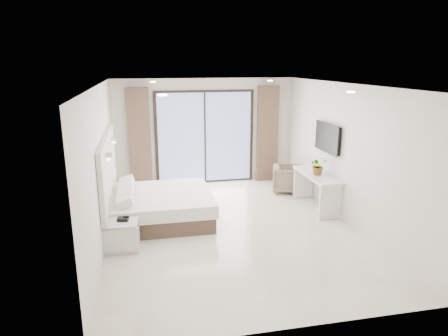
{
  "coord_description": "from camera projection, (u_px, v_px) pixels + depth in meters",
  "views": [
    {
      "loc": [
        -1.58,
        -6.96,
        3.08
      ],
      "look_at": [
        -0.05,
        0.4,
        1.08
      ],
      "focal_mm": 32.0,
      "sensor_mm": 36.0,
      "label": 1
    }
  ],
  "objects": [
    {
      "name": "ground",
      "position": [
        231.0,
        227.0,
        7.69
      ],
      "size": [
        6.2,
        6.2,
        0.0
      ],
      "primitive_type": "plane",
      "color": "beige",
      "rests_on": "ground"
    },
    {
      "name": "nightstand",
      "position": [
        122.0,
        236.0,
        6.72
      ],
      "size": [
        0.58,
        0.5,
        0.5
      ],
      "rotation": [
        0.0,
        0.0,
        -0.09
      ],
      "color": "silver",
      "rests_on": "ground"
    },
    {
      "name": "plant",
      "position": [
        318.0,
        167.0,
        8.45
      ],
      "size": [
        0.4,
        0.44,
        0.31
      ],
      "primitive_type": "imported",
      "rotation": [
        0.0,
        0.0,
        0.12
      ],
      "color": "#33662D",
      "rests_on": "console_desk"
    },
    {
      "name": "console_desk",
      "position": [
        316.0,
        183.0,
        8.59
      ],
      "size": [
        0.48,
        1.53,
        0.77
      ],
      "color": "silver",
      "rests_on": "ground"
    },
    {
      "name": "phone",
      "position": [
        123.0,
        219.0,
        6.7
      ],
      "size": [
        0.2,
        0.17,
        0.06
      ],
      "primitive_type": "cube",
      "rotation": [
        0.0,
        0.0,
        -0.17
      ],
      "color": "black",
      "rests_on": "nightstand"
    },
    {
      "name": "armchair",
      "position": [
        288.0,
        177.0,
        9.75
      ],
      "size": [
        0.83,
        0.86,
        0.71
      ],
      "primitive_type": "imported",
      "rotation": [
        0.0,
        0.0,
        1.25
      ],
      "color": "#7D6B51",
      "rests_on": "ground"
    },
    {
      "name": "bed",
      "position": [
        160.0,
        206.0,
        7.98
      ],
      "size": [
        2.0,
        1.91,
        0.7
      ],
      "color": "brown",
      "rests_on": "ground"
    },
    {
      "name": "room_shell",
      "position": [
        212.0,
        139.0,
        8.03
      ],
      "size": [
        4.62,
        6.22,
        2.72
      ],
      "color": "silver",
      "rests_on": "ground"
    }
  ]
}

